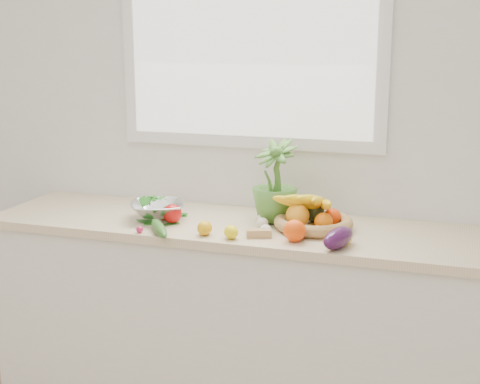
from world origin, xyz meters
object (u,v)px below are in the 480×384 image
(cucumber, at_px, (159,228))
(potted_herb, at_px, (275,180))
(fruit_basket, at_px, (313,218))
(apple, at_px, (172,214))
(colander_with_spinach, at_px, (158,206))
(eggplant, at_px, (338,238))

(cucumber, xyz_separation_m, potted_herb, (0.42, 0.34, 0.17))
(cucumber, height_order, fruit_basket, fruit_basket)
(apple, relative_size, colander_with_spinach, 0.26)
(eggplant, height_order, fruit_basket, fruit_basket)
(cucumber, xyz_separation_m, fruit_basket, (0.61, 0.28, 0.03))
(cucumber, height_order, potted_herb, potted_herb)
(apple, distance_m, potted_herb, 0.49)
(eggplant, bearing_deg, colander_with_spinach, 169.29)
(apple, xyz_separation_m, fruit_basket, (0.62, 0.10, 0.01))
(eggplant, height_order, potted_herb, potted_herb)
(apple, bearing_deg, cucumber, -85.21)
(potted_herb, height_order, colander_with_spinach, potted_herb)
(potted_herb, relative_size, fruit_basket, 0.83)
(colander_with_spinach, bearing_deg, potted_herb, 13.97)
(potted_herb, bearing_deg, eggplant, -40.47)
(potted_herb, height_order, fruit_basket, potted_herb)
(apple, distance_m, cucumber, 0.18)
(apple, height_order, cucumber, apple)
(fruit_basket, bearing_deg, cucumber, -155.60)
(cucumber, bearing_deg, eggplant, 3.26)
(eggplant, distance_m, cucumber, 0.76)
(apple, xyz_separation_m, potted_herb, (0.43, 0.16, 0.15))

